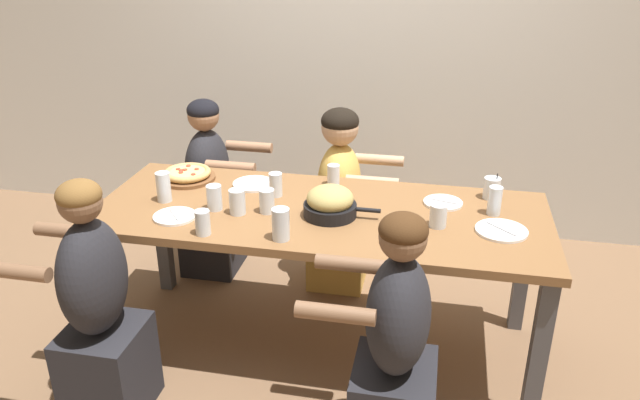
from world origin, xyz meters
name	(u,v)px	position (x,y,z in m)	size (l,w,h in m)	color
ground_plane	(320,343)	(0.00, 0.00, 0.00)	(18.00, 18.00, 0.00)	brown
dining_table	(320,226)	(0.00, 0.00, 0.68)	(2.10, 0.83, 0.76)	brown
pizza_board_main	(188,175)	(-0.75, 0.23, 0.79)	(0.28, 0.28, 0.05)	brown
skillet_bowl	(330,203)	(0.06, -0.05, 0.82)	(0.35, 0.24, 0.14)	black
empty_plate_a	(443,203)	(0.56, 0.18, 0.77)	(0.19, 0.19, 0.02)	white
empty_plate_b	(175,216)	(-0.63, -0.21, 0.77)	(0.19, 0.19, 0.02)	white
empty_plate_c	(501,231)	(0.81, -0.06, 0.77)	(0.22, 0.22, 0.02)	white
empty_plate_d	(254,184)	(-0.39, 0.23, 0.77)	(0.21, 0.21, 0.02)	white
cocktail_glass_blue	(492,189)	(0.79, 0.30, 0.81)	(0.08, 0.08, 0.13)	silver
drinking_glass_a	(276,186)	(-0.24, 0.12, 0.81)	(0.06, 0.06, 0.12)	silver
drinking_glass_b	(214,199)	(-0.48, -0.09, 0.81)	(0.07, 0.07, 0.12)	silver
drinking_glass_c	(267,201)	(-0.23, -0.07, 0.82)	(0.07, 0.07, 0.11)	silver
drinking_glass_d	(203,224)	(-0.44, -0.34, 0.81)	(0.07, 0.07, 0.11)	silver
drinking_glass_e	(494,203)	(0.79, 0.11, 0.82)	(0.06, 0.06, 0.13)	silver
drinking_glass_f	(164,189)	(-0.75, -0.05, 0.82)	(0.07, 0.07, 0.14)	silver
drinking_glass_g	(281,224)	(-0.10, -0.32, 0.83)	(0.07, 0.07, 0.14)	silver
drinking_glass_h	(237,203)	(-0.36, -0.11, 0.81)	(0.07, 0.07, 0.12)	silver
drinking_glass_i	(333,175)	(0.01, 0.31, 0.81)	(0.06, 0.06, 0.11)	silver
drinking_glass_j	(438,217)	(0.54, -0.06, 0.80)	(0.08, 0.08, 0.10)	silver
diner_near_left	(98,315)	(-0.81, -0.64, 0.49)	(0.51, 0.40, 1.10)	#232328
diner_far_center	(340,205)	(-0.01, 0.64, 0.50)	(0.51, 0.40, 1.07)	gold
diner_far_left	(210,196)	(-0.80, 0.64, 0.49)	(0.51, 0.40, 1.08)	#232328
diner_near_midright	(395,354)	(0.42, -0.64, 0.48)	(0.51, 0.40, 1.07)	#232328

